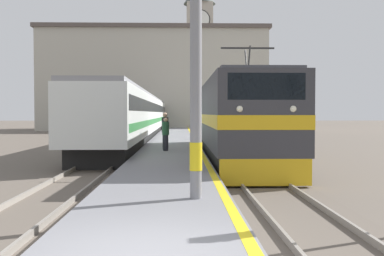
% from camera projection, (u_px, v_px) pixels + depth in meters
% --- Properties ---
extents(ground_plane, '(200.00, 200.00, 0.00)m').
position_uv_depth(ground_plane, '(174.00, 142.00, 35.69)').
color(ground_plane, '#60564C').
extents(platform, '(3.17, 140.00, 0.44)m').
position_uv_depth(platform, '(174.00, 143.00, 30.69)').
color(platform, slate).
rests_on(platform, ground).
extents(rail_track_near, '(2.83, 140.00, 0.16)m').
position_uv_depth(rail_track_near, '(217.00, 146.00, 30.78)').
color(rail_track_near, '#60564C').
rests_on(rail_track_near, ground).
extents(rail_track_far, '(2.83, 140.00, 0.16)m').
position_uv_depth(rail_track_far, '(130.00, 146.00, 30.62)').
color(rail_track_far, '#60564C').
rests_on(rail_track_far, ground).
extents(locomotive_train, '(2.92, 15.33, 4.76)m').
position_uv_depth(locomotive_train, '(235.00, 120.00, 20.86)').
color(locomotive_train, black).
rests_on(locomotive_train, ground).
extents(passenger_train, '(2.92, 49.87, 3.65)m').
position_uv_depth(passenger_train, '(143.00, 116.00, 41.48)').
color(passenger_train, black).
rests_on(passenger_train, ground).
extents(catenary_mast, '(2.52, 0.27, 8.00)m').
position_uv_depth(catenary_mast, '(200.00, 10.00, 9.44)').
color(catenary_mast, gray).
rests_on(catenary_mast, platform).
extents(person_on_platform, '(0.34, 0.34, 1.85)m').
position_uv_depth(person_on_platform, '(165.00, 130.00, 22.55)').
color(person_on_platform, '#23232D').
rests_on(person_on_platform, platform).
extents(second_waiting_passenger, '(0.34, 0.34, 1.60)m').
position_uv_depth(second_waiting_passenger, '(166.00, 133.00, 21.70)').
color(second_waiting_passenger, '#23232D').
rests_on(second_waiting_passenger, platform).
extents(clock_tower, '(5.20, 5.20, 23.78)m').
position_uv_depth(clock_tower, '(200.00, 49.00, 73.35)').
color(clock_tower, '#ADA393').
rests_on(clock_tower, ground).
extents(station_building, '(29.85, 8.83, 13.42)m').
position_uv_depth(station_building, '(154.00, 80.00, 59.99)').
color(station_building, '#B7B2A3').
rests_on(station_building, ground).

